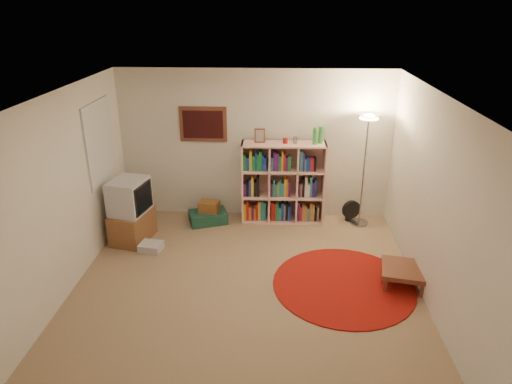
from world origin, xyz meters
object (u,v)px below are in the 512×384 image
tv_stand (131,212)px  side_table (404,270)px  floor_lamp (367,134)px  suitcase (208,217)px  bookshelf (282,184)px  floor_fan (351,211)px

tv_stand → side_table: tv_stand is taller
floor_lamp → tv_stand: size_ratio=1.87×
suitcase → side_table: size_ratio=1.08×
suitcase → side_table: bearing=-50.6°
floor_lamp → tv_stand: floor_lamp is taller
tv_stand → side_table: bearing=-2.2°
bookshelf → side_table: 2.49m
tv_stand → floor_lamp: bearing=24.3°
bookshelf → suitcase: size_ratio=2.31×
floor_lamp → tv_stand: 3.85m
floor_fan → tv_stand: (-3.49, -0.85, 0.30)m
tv_stand → side_table: size_ratio=1.53×
bookshelf → floor_fan: (1.18, 0.02, -0.48)m
floor_lamp → bookshelf: bearing=176.6°
floor_lamp → floor_fan: (-0.13, 0.10, -1.37)m
tv_stand → floor_fan: bearing=26.3°
suitcase → floor_fan: bearing=-15.2°
side_table → suitcase: bearing=149.1°
side_table → floor_fan: bearing=102.5°
floor_lamp → tv_stand: bearing=-168.3°
tv_stand → suitcase: tv_stand is taller
floor_lamp → floor_fan: bearing=141.6°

